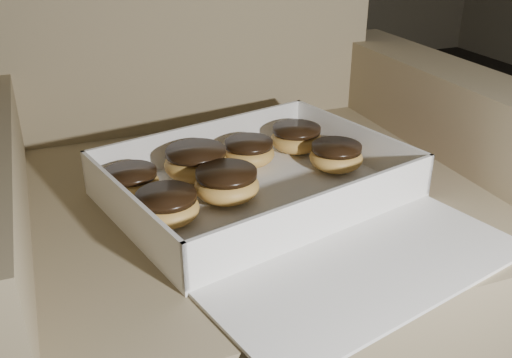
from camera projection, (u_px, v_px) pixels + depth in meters
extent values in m
cube|color=#8B7F59|center=(249.00, 287.00, 1.00)|extent=(0.72, 0.72, 0.42)
cube|color=#8B7F59|center=(4.00, 307.00, 0.84)|extent=(0.12, 0.72, 0.56)
cube|color=#8B7F59|center=(437.00, 213.00, 1.10)|extent=(0.12, 0.72, 0.56)
cube|color=white|center=(256.00, 193.00, 0.86)|extent=(0.48, 0.40, 0.01)
cube|color=white|center=(204.00, 141.00, 0.96)|extent=(0.41, 0.11, 0.06)
cube|color=white|center=(324.00, 214.00, 0.73)|extent=(0.41, 0.11, 0.06)
cube|color=white|center=(128.00, 211.00, 0.74)|extent=(0.08, 0.30, 0.06)
cube|color=white|center=(356.00, 142.00, 0.95)|extent=(0.08, 0.30, 0.06)
cube|color=#DF5972|center=(358.00, 141.00, 0.96)|extent=(0.08, 0.30, 0.05)
cube|color=white|center=(372.00, 270.00, 0.69)|extent=(0.44, 0.27, 0.01)
ellipsoid|color=#E6AD50|center=(249.00, 154.00, 0.94)|extent=(0.08, 0.08, 0.04)
cylinder|color=black|center=(249.00, 144.00, 0.93)|extent=(0.08, 0.08, 0.01)
ellipsoid|color=#E6AD50|center=(296.00, 140.00, 0.99)|extent=(0.09, 0.09, 0.04)
cylinder|color=black|center=(297.00, 129.00, 0.98)|extent=(0.08, 0.08, 0.01)
ellipsoid|color=#E6AD50|center=(196.00, 164.00, 0.89)|extent=(0.10, 0.10, 0.05)
cylinder|color=black|center=(196.00, 152.00, 0.88)|extent=(0.09, 0.09, 0.01)
ellipsoid|color=#E6AD50|center=(336.00, 158.00, 0.92)|extent=(0.09, 0.09, 0.04)
cylinder|color=black|center=(337.00, 148.00, 0.91)|extent=(0.08, 0.08, 0.01)
ellipsoid|color=#E6AD50|center=(227.00, 186.00, 0.83)|extent=(0.10, 0.10, 0.05)
cylinder|color=black|center=(226.00, 173.00, 0.82)|extent=(0.09, 0.09, 0.01)
ellipsoid|color=#E6AD50|center=(131.00, 184.00, 0.84)|extent=(0.08, 0.08, 0.04)
cylinder|color=black|center=(130.00, 173.00, 0.83)|extent=(0.08, 0.08, 0.01)
ellipsoid|color=#E6AD50|center=(167.00, 209.00, 0.77)|extent=(0.09, 0.09, 0.04)
cylinder|color=black|center=(166.00, 196.00, 0.76)|extent=(0.08, 0.08, 0.01)
ellipsoid|color=black|center=(262.00, 228.00, 0.76)|extent=(0.01, 0.01, 0.00)
ellipsoid|color=black|center=(301.00, 231.00, 0.75)|extent=(0.01, 0.01, 0.00)
ellipsoid|color=black|center=(376.00, 178.00, 0.89)|extent=(0.01, 0.01, 0.00)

